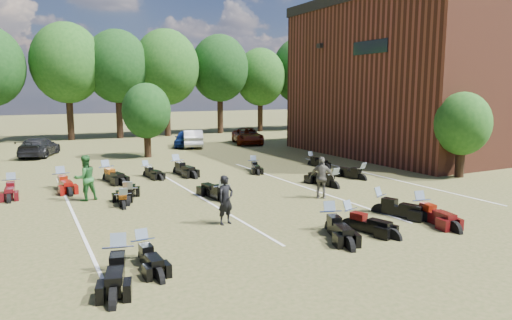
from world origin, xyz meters
TOP-DOWN VIEW (x-y plane):
  - ground at (0.00, 0.00)m, footprint 160.00×160.00m
  - car_3 at (-8.46, 19.27)m, footprint 3.17×4.76m
  - car_4 at (2.15, 19.99)m, footprint 2.98×4.12m
  - car_5 at (2.61, 19.49)m, footprint 2.64×4.38m
  - car_6 at (7.46, 19.54)m, footprint 3.43×5.13m
  - car_7 at (14.95, 19.17)m, footprint 3.05×4.82m
  - person_black at (-3.59, -1.19)m, footprint 0.68×0.54m
  - person_green at (-7.30, 4.47)m, footprint 1.06×0.92m
  - person_grey at (1.42, 0.40)m, footprint 1.05×0.97m
  - motorcycle_0 at (-7.57, -3.79)m, footprint 1.34×2.51m
  - motorcycle_2 at (-6.85, -3.22)m, footprint 0.69×2.06m
  - motorcycle_3 at (-0.97, -3.42)m, footprint 1.43×2.47m
  - motorcycle_4 at (2.00, -2.46)m, footprint 1.47×2.42m
  - motorcycle_5 at (-0.17, -3.40)m, footprint 1.25×2.30m
  - motorcycle_6 at (2.77, -3.64)m, footprint 1.14×2.43m
  - motorcycle_8 at (-6.21, 2.49)m, footprint 0.80×2.04m
  - motorcycle_9 at (-5.91, 3.04)m, footprint 1.37×2.43m
  - motorcycle_10 at (-2.48, 1.71)m, footprint 0.95×2.42m
  - motorcycle_11 at (3.10, 1.80)m, footprint 1.04×2.42m
  - motorcycle_13 at (5.49, 2.70)m, footprint 1.16×2.31m
  - motorcycle_14 at (-10.00, 7.22)m, footprint 0.83×2.30m
  - motorcycle_15 at (-7.99, 7.52)m, footprint 1.03×2.53m
  - motorcycle_16 at (-3.80, 8.67)m, footprint 1.09×2.13m
  - motorcycle_17 at (-5.83, 8.49)m, footprint 1.36×2.61m
  - motorcycle_18 at (-2.12, 8.78)m, footprint 1.20×2.62m
  - motorcycle_19 at (1.98, 7.70)m, footprint 1.23×2.13m
  - motorcycle_20 at (5.86, 7.68)m, footprint 0.76×2.05m
  - brick_building at (22.00, 9.00)m, footprint 25.40×15.20m
  - tree_line at (-1.00, 29.00)m, footprint 56.00×6.00m
  - young_tree_near_building at (10.50, 1.00)m, footprint 2.80×2.80m
  - young_tree_midfield at (-2.00, 15.50)m, footprint 3.20×3.20m
  - parking_lines at (-3.00, 3.00)m, footprint 20.10×14.00m

SIDE VIEW (x-z plane):
  - ground at x=0.00m, z-range 0.00..0.00m
  - motorcycle_0 at x=-7.57m, z-range -0.67..0.67m
  - motorcycle_2 at x=-6.85m, z-range -0.57..0.57m
  - motorcycle_3 at x=-0.97m, z-range -0.66..0.66m
  - motorcycle_4 at x=2.00m, z-range -0.64..0.64m
  - motorcycle_5 at x=-0.17m, z-range -0.61..0.61m
  - motorcycle_6 at x=2.77m, z-range -0.65..0.65m
  - motorcycle_8 at x=-6.21m, z-range -0.56..0.56m
  - motorcycle_9 at x=-5.91m, z-range -0.65..0.65m
  - motorcycle_10 at x=-2.48m, z-range -0.66..0.66m
  - motorcycle_11 at x=3.10m, z-range -0.65..0.65m
  - motorcycle_13 at x=5.49m, z-range -0.62..0.62m
  - motorcycle_14 at x=-10.00m, z-range -0.63..0.63m
  - motorcycle_15 at x=-7.99m, z-range -0.69..0.69m
  - motorcycle_16 at x=-3.80m, z-range -0.57..0.57m
  - motorcycle_17 at x=-5.83m, z-range -0.69..0.69m
  - motorcycle_18 at x=-2.12m, z-range -0.70..0.70m
  - motorcycle_19 at x=1.98m, z-range -0.57..0.57m
  - motorcycle_20 at x=5.86m, z-range -0.56..0.56m
  - parking_lines at x=-3.00m, z-range 0.00..0.01m
  - car_3 at x=-8.46m, z-range 0.00..1.28m
  - car_7 at x=14.95m, z-range 0.00..1.30m
  - car_4 at x=2.15m, z-range 0.00..1.30m
  - car_6 at x=7.46m, z-range 0.00..1.31m
  - car_5 at x=2.61m, z-range 0.00..1.36m
  - person_black at x=-3.59m, z-range 0.00..1.65m
  - person_grey at x=1.42m, z-range 0.00..1.73m
  - person_green at x=-7.30m, z-range 0.00..1.85m
  - young_tree_near_building at x=10.50m, z-range 0.67..4.83m
  - young_tree_midfield at x=-2.00m, z-range 0.74..5.44m
  - brick_building at x=22.00m, z-range 0.01..10.71m
  - tree_line at x=-1.00m, z-range 1.42..11.20m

